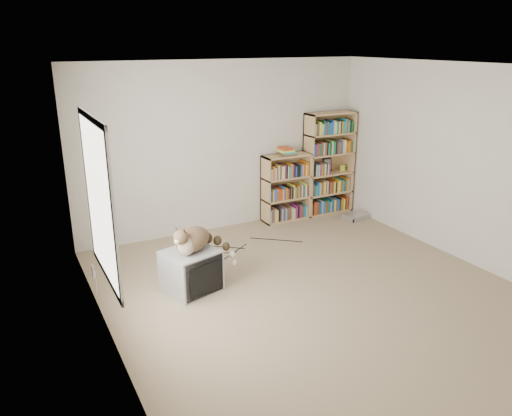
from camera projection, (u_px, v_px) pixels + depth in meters
name	position (u px, v px, depth m)	size (l,w,h in m)	color
floor	(317.00, 295.00, 5.67)	(4.50, 5.00, 0.01)	tan
wall_back	(224.00, 147.00, 7.37)	(4.50, 0.02, 2.50)	silver
wall_left	(104.00, 224.00, 4.28)	(0.02, 5.00, 2.50)	silver
wall_right	(470.00, 166.00, 6.26)	(0.02, 5.00, 2.50)	silver
ceiling	(327.00, 67.00, 4.87)	(4.50, 5.00, 0.02)	white
window	(99.00, 201.00, 4.41)	(0.02, 1.22, 1.52)	white
crt_tv	(191.00, 271.00, 5.70)	(0.68, 0.65, 0.49)	#A4A5A7
cat	(199.00, 241.00, 5.63)	(0.83, 0.55, 0.59)	#3B2818
bookcase_tall	(328.00, 166.00, 8.18)	(0.83, 0.30, 1.66)	tan
bookcase_short	(286.00, 190.00, 7.92)	(0.77, 0.30, 1.06)	tan
book_stack	(286.00, 151.00, 7.68)	(0.22, 0.29, 0.12)	#B13E17
green_mug	(342.00, 168.00, 8.31)	(0.09, 0.09, 0.10)	#A8C638
framed_print	(327.00, 164.00, 8.27)	(0.17, 0.01, 0.22)	black
dvd_player	(355.00, 216.00, 8.07)	(0.37, 0.27, 0.09)	#B0B0B5
wall_outlet	(93.00, 271.00, 5.52)	(0.01, 0.08, 0.13)	silver
floor_cables	(240.00, 247.00, 6.95)	(1.20, 0.70, 0.01)	black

